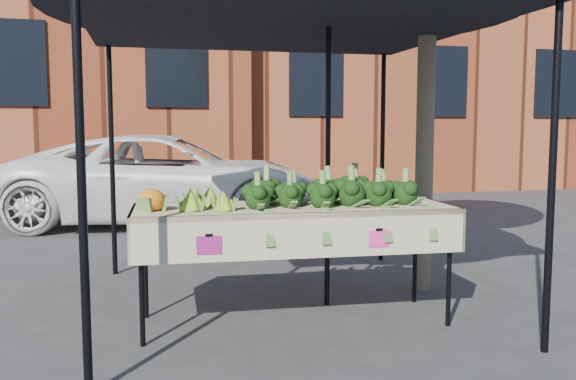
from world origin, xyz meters
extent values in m
plane|color=#2E2E30|center=(0.00, 0.00, 0.00)|extent=(90.00, 90.00, 0.00)
cube|color=#C0B293|center=(-0.02, 0.14, 0.45)|extent=(2.43, 0.89, 0.90)
cube|color=#F22D8C|center=(-0.69, -0.27, 0.70)|extent=(0.17, 0.01, 0.12)
cube|color=#EF2D9B|center=(0.51, -0.27, 0.70)|extent=(0.17, 0.01, 0.12)
ellipsoid|color=black|center=(0.25, 0.16, 1.03)|extent=(1.37, 0.57, 0.26)
ellipsoid|color=#9BBE2E|center=(-0.69, 0.17, 1.00)|extent=(0.43, 0.57, 0.20)
ellipsoid|color=orange|center=(-1.07, 0.09, 0.99)|extent=(0.20, 0.20, 0.18)
imported|color=white|center=(-0.79, 5.29, 2.50)|extent=(1.78, 2.52, 5.00)
cube|color=maroon|center=(7.00, 12.50, 4.25)|extent=(12.00, 8.00, 8.50)
camera|label=1|loc=(-1.09, -4.25, 1.48)|focal=37.55mm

